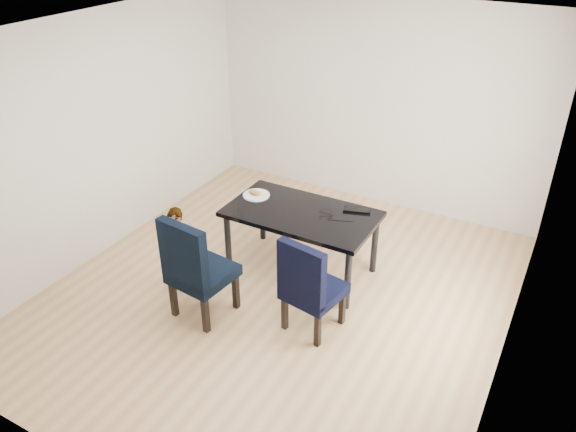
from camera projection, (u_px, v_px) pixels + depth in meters
The scene contains 14 objects.
floor at pixel (279, 294), 5.98m from camera, with size 4.50×5.00×0.01m, color tan.
ceiling at pixel (276, 32), 4.64m from camera, with size 4.50×5.00×0.01m, color white.
wall_back at pixel (374, 104), 7.21m from camera, with size 4.50×0.01×2.70m, color silver.
wall_front at pixel (74, 338), 3.41m from camera, with size 4.50×0.01×2.70m, color white.
wall_left at pixel (102, 137), 6.25m from camera, with size 0.01×5.00×2.70m, color white.
wall_right at pixel (529, 241), 4.37m from camera, with size 0.01×5.00×2.70m, color silver.
dining_table at pixel (301, 242), 6.18m from camera, with size 1.60×0.90×0.75m, color black.
chair_left at pixel (202, 265), 5.45m from camera, with size 0.54×0.56×1.13m, color black.
chair_right at pixel (314, 283), 5.28m from camera, with size 0.49×0.51×1.03m, color black.
child at pixel (178, 248), 5.89m from camera, with size 0.34×0.22×0.93m, color #F95D14.
plate at pixel (256, 195), 6.31m from camera, with size 0.30×0.30×0.02m, color silver.
sandwich at pixel (255, 192), 6.28m from camera, with size 0.15×0.07×0.06m, color #9E6E38.
laptop at pixel (357, 208), 6.04m from camera, with size 0.29×0.19×0.02m, color black.
cable_tangle at pixel (326, 218), 5.88m from camera, with size 0.14×0.14×0.01m, color black.
Camera 1 is at (2.39, -4.14, 3.69)m, focal length 35.00 mm.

